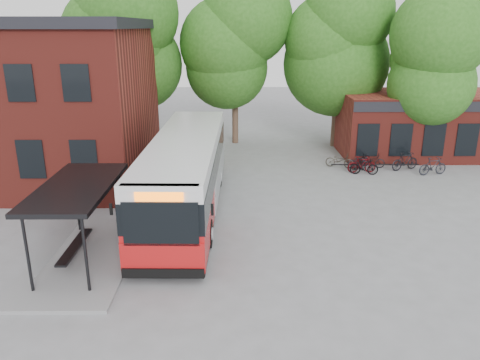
{
  "coord_description": "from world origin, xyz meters",
  "views": [
    {
      "loc": [
        1.1,
        -16.43,
        8.12
      ],
      "look_at": [
        1.24,
        2.13,
        2.0
      ],
      "focal_mm": 35.0,
      "sensor_mm": 36.0,
      "label": 1
    }
  ],
  "objects_px": {
    "city_bus": "(186,174)",
    "bicycle_1": "(364,167)",
    "bicycle_2": "(359,161)",
    "bicycle_3": "(362,164)",
    "bicycle_5": "(405,161)",
    "bicycle_0": "(340,160)",
    "bus_shelter": "(80,222)",
    "bicycle_4": "(371,160)",
    "bicycle_7": "(433,166)"
  },
  "relations": [
    {
      "from": "bus_shelter",
      "to": "bicycle_1",
      "type": "distance_m",
      "value": 16.45
    },
    {
      "from": "city_bus",
      "to": "bicycle_1",
      "type": "distance_m",
      "value": 11.03
    },
    {
      "from": "bicycle_2",
      "to": "bicycle_3",
      "type": "relative_size",
      "value": 0.96
    },
    {
      "from": "city_bus",
      "to": "bicycle_4",
      "type": "height_order",
      "value": "city_bus"
    },
    {
      "from": "bicycle_1",
      "to": "bicycle_3",
      "type": "xyz_separation_m",
      "value": [
        -0.05,
        0.36,
        0.02
      ]
    },
    {
      "from": "bicycle_4",
      "to": "bicycle_7",
      "type": "distance_m",
      "value": 3.49
    },
    {
      "from": "bicycle_0",
      "to": "bicycle_7",
      "type": "xyz_separation_m",
      "value": [
        5.01,
        -1.55,
        0.08
      ]
    },
    {
      "from": "bicycle_1",
      "to": "bicycle_0",
      "type": "bearing_deg",
      "value": 45.97
    },
    {
      "from": "bicycle_2",
      "to": "bicycle_3",
      "type": "xyz_separation_m",
      "value": [
        -0.11,
        -1.1,
        0.08
      ]
    },
    {
      "from": "bus_shelter",
      "to": "bicycle_7",
      "type": "xyz_separation_m",
      "value": [
        16.81,
        10.07,
        -0.93
      ]
    },
    {
      "from": "bus_shelter",
      "to": "bicycle_1",
      "type": "relative_size",
      "value": 4.38
    },
    {
      "from": "bicycle_4",
      "to": "bicycle_5",
      "type": "distance_m",
      "value": 1.96
    },
    {
      "from": "bicycle_1",
      "to": "bicycle_3",
      "type": "bearing_deg",
      "value": 17.12
    },
    {
      "from": "city_bus",
      "to": "bicycle_2",
      "type": "distance_m",
      "value": 11.85
    },
    {
      "from": "bicycle_5",
      "to": "city_bus",
      "type": "bearing_deg",
      "value": 95.38
    },
    {
      "from": "bicycle_2",
      "to": "bicycle_4",
      "type": "bearing_deg",
      "value": -115.04
    },
    {
      "from": "bicycle_0",
      "to": "bicycle_3",
      "type": "height_order",
      "value": "bicycle_3"
    },
    {
      "from": "city_bus",
      "to": "bicycle_7",
      "type": "height_order",
      "value": "city_bus"
    },
    {
      "from": "bicycle_1",
      "to": "bicycle_5",
      "type": "height_order",
      "value": "bicycle_5"
    },
    {
      "from": "bus_shelter",
      "to": "bicycle_0",
      "type": "distance_m",
      "value": 16.59
    },
    {
      "from": "bus_shelter",
      "to": "bicycle_3",
      "type": "distance_m",
      "value": 16.63
    },
    {
      "from": "city_bus",
      "to": "bicycle_0",
      "type": "distance_m",
      "value": 10.93
    },
    {
      "from": "bicycle_1",
      "to": "bicycle_5",
      "type": "distance_m",
      "value": 2.77
    },
    {
      "from": "city_bus",
      "to": "bicycle_2",
      "type": "xyz_separation_m",
      "value": [
        9.65,
        6.76,
        -1.3
      ]
    },
    {
      "from": "city_bus",
      "to": "bicycle_1",
      "type": "bearing_deg",
      "value": 30.1
    },
    {
      "from": "bicycle_1",
      "to": "bicycle_2",
      "type": "xyz_separation_m",
      "value": [
        0.06,
        1.45,
        -0.06
      ]
    },
    {
      "from": "bus_shelter",
      "to": "bicycle_3",
      "type": "xyz_separation_m",
      "value": [
        12.85,
        10.51,
        -0.95
      ]
    },
    {
      "from": "bicycle_3",
      "to": "bicycle_4",
      "type": "xyz_separation_m",
      "value": [
        0.82,
        1.08,
        -0.06
      ]
    },
    {
      "from": "bicycle_2",
      "to": "bicycle_7",
      "type": "relative_size",
      "value": 0.93
    },
    {
      "from": "bicycle_1",
      "to": "bicycle_4",
      "type": "distance_m",
      "value": 1.63
    },
    {
      "from": "bicycle_0",
      "to": "bicycle_4",
      "type": "distance_m",
      "value": 1.86
    },
    {
      "from": "bus_shelter",
      "to": "bicycle_4",
      "type": "distance_m",
      "value": 17.95
    },
    {
      "from": "bicycle_1",
      "to": "bicycle_7",
      "type": "relative_size",
      "value": 0.93
    },
    {
      "from": "bicycle_5",
      "to": "bicycle_0",
      "type": "bearing_deg",
      "value": 59.39
    },
    {
      "from": "bicycle_0",
      "to": "bicycle_5",
      "type": "distance_m",
      "value": 3.78
    },
    {
      "from": "bus_shelter",
      "to": "bicycle_2",
      "type": "xyz_separation_m",
      "value": [
        12.96,
        11.61,
        -1.03
      ]
    },
    {
      "from": "bicycle_3",
      "to": "bicycle_5",
      "type": "bearing_deg",
      "value": -83.13
    },
    {
      "from": "bicycle_3",
      "to": "bicycle_5",
      "type": "xyz_separation_m",
      "value": [
        2.68,
        0.51,
        0.05
      ]
    },
    {
      "from": "bicycle_0",
      "to": "bicycle_1",
      "type": "height_order",
      "value": "bicycle_1"
    },
    {
      "from": "bicycle_0",
      "to": "bicycle_3",
      "type": "xyz_separation_m",
      "value": [
        1.05,
        -1.11,
        0.06
      ]
    },
    {
      "from": "bus_shelter",
      "to": "bicycle_1",
      "type": "bearing_deg",
      "value": 38.21
    },
    {
      "from": "bus_shelter",
      "to": "bicycle_1",
      "type": "height_order",
      "value": "bus_shelter"
    },
    {
      "from": "bicycle_2",
      "to": "bicycle_7",
      "type": "height_order",
      "value": "bicycle_7"
    },
    {
      "from": "bicycle_0",
      "to": "bicycle_7",
      "type": "height_order",
      "value": "bicycle_7"
    },
    {
      "from": "bicycle_7",
      "to": "bicycle_1",
      "type": "bearing_deg",
      "value": 76.46
    },
    {
      "from": "city_bus",
      "to": "bicycle_5",
      "type": "relative_size",
      "value": 7.39
    },
    {
      "from": "bus_shelter",
      "to": "bicycle_3",
      "type": "height_order",
      "value": "bus_shelter"
    },
    {
      "from": "bicycle_7",
      "to": "bicycle_2",
      "type": "bearing_deg",
      "value": 55.92
    },
    {
      "from": "city_bus",
      "to": "bicycle_1",
      "type": "height_order",
      "value": "city_bus"
    },
    {
      "from": "bus_shelter",
      "to": "bicycle_7",
      "type": "distance_m",
      "value": 19.62
    }
  ]
}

